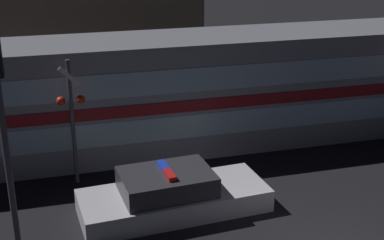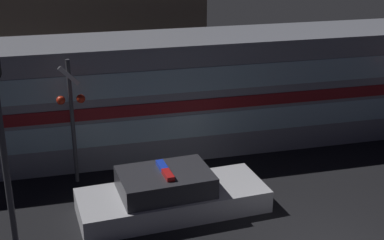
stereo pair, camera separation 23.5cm
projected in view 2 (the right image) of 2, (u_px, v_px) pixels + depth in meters
train at (207, 90)px, 18.15m from camera, size 23.32×2.90×3.78m
police_car at (171, 195)px, 14.15m from camera, size 5.10×2.25×1.28m
crossing_signal_far at (72, 113)px, 15.14m from camera, size 0.80×0.32×3.73m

